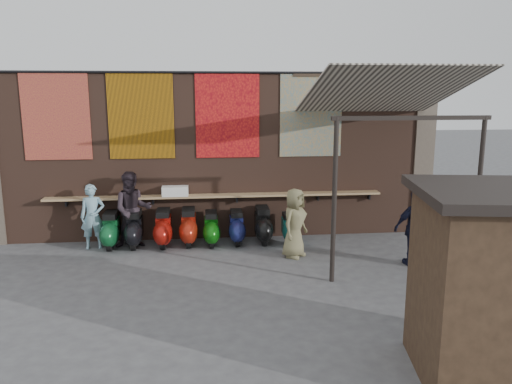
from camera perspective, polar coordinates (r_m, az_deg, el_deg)
ground at (r=10.03m, az=-4.10°, el=-9.34°), size 70.00×70.00×0.00m
brick_wall at (r=12.18m, az=-4.68°, el=4.08°), size 10.00×0.40×4.00m
pier_right at (r=13.35m, az=18.29°, el=4.19°), size 0.50×0.50×4.00m
eating_counter at (r=11.97m, az=-4.57°, el=-0.42°), size 8.00×0.32×0.05m
shelf_box at (r=11.92m, az=-9.22°, el=0.10°), size 0.61×0.29×0.23m
tapestry_redgold at (r=12.32m, az=-21.89°, el=8.06°), size 1.50×0.02×2.00m
tapestry_sun at (r=11.95m, az=-13.00°, el=8.50°), size 1.50×0.02×2.00m
tapestry_orange at (r=11.88m, az=-3.27°, el=8.76°), size 1.50×0.02×2.00m
tapestry_multi at (r=12.15m, az=6.30°, el=8.77°), size 1.50×0.02×2.00m
hang_rail at (r=11.86m, az=-4.81°, el=13.47°), size 9.50×0.06×0.06m
scooter_stool_0 at (r=11.99m, az=-16.24°, el=-4.22°), size 0.39×0.86×0.82m
scooter_stool_1 at (r=11.92m, az=-13.71°, el=-4.17°), size 0.39×0.87×0.83m
scooter_stool_2 at (r=11.81m, az=-10.54°, el=-4.12°), size 0.40×0.89×0.85m
scooter_stool_3 at (r=11.84m, az=-7.70°, el=-4.00°), size 0.40×0.89×0.85m
scooter_stool_4 at (r=11.77m, az=-5.13°, el=-4.20°), size 0.37×0.82×0.78m
scooter_stool_5 at (r=11.86m, az=-2.23°, el=-4.05°), size 0.37×0.82×0.77m
scooter_stool_6 at (r=11.90m, az=0.79°, el=-3.81°), size 0.40×0.89×0.84m
scooter_stool_7 at (r=11.95m, az=3.75°, el=-4.15°), size 0.33×0.73×0.69m
diner_left at (r=11.99m, az=-18.17°, el=-2.68°), size 0.59×0.44×1.49m
diner_right at (r=11.80m, az=-13.90°, el=-1.98°), size 0.93×0.77×1.77m
shopper_navy at (r=10.80m, az=17.80°, el=-3.94°), size 0.95×0.43×1.59m
shopper_grey at (r=10.76m, az=23.02°, el=-3.73°), size 1.35×1.22×1.81m
shopper_tan at (r=10.83m, az=4.43°, el=-3.55°), size 0.85×0.88×1.52m
market_stall at (r=6.96m, az=27.23°, el=-10.03°), size 2.38×1.94×2.32m
stall_sign at (r=7.53m, az=25.09°, el=-4.06°), size 1.19×0.24×0.50m
stall_shelf at (r=7.78m, az=24.57°, el=-10.01°), size 1.77×0.39×0.06m
awning_canvas at (r=10.95m, az=14.43°, el=11.07°), size 3.20×3.28×0.97m
awning_ledger at (r=12.46m, az=11.93°, el=13.03°), size 3.30×0.08×0.12m
awning_header at (r=9.57m, az=17.42°, el=8.08°), size 3.00×0.08×0.08m
awning_post_left at (r=9.31m, az=8.92°, el=-1.13°), size 0.09×0.09×3.10m
awning_post_right at (r=10.39m, az=24.02°, el=-0.69°), size 0.09×0.09×3.10m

